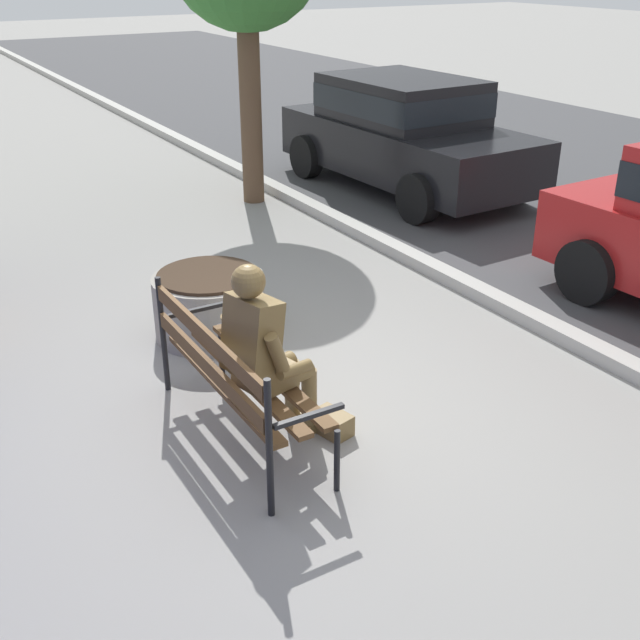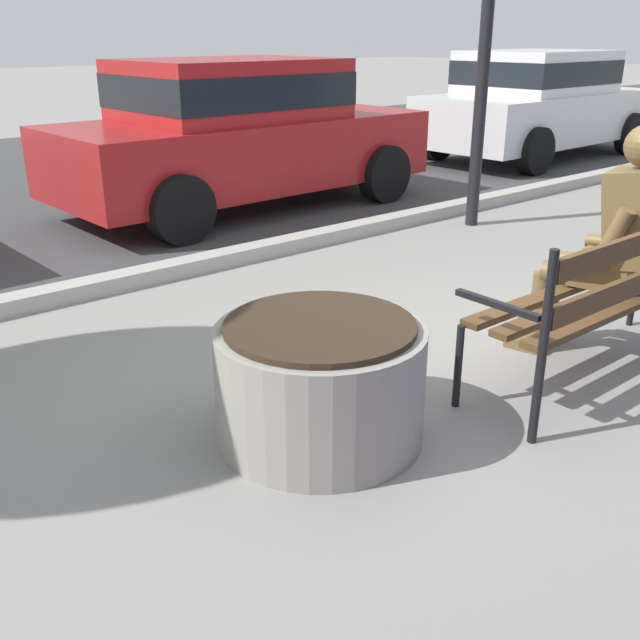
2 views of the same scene
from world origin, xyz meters
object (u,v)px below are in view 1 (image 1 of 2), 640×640
object	(u,v)px
parked_car_black	(404,130)
bronze_statue_seated	(271,358)
concrete_planter	(209,304)
park_bench	(231,370)

from	to	relation	value
parked_car_black	bronze_statue_seated	bearing A→B (deg)	-43.84
bronze_statue_seated	concrete_planter	distance (m)	1.88
park_bench	bronze_statue_seated	world-z (taller)	bronze_statue_seated
park_bench	concrete_planter	bearing A→B (deg)	161.94
parked_car_black	concrete_planter	bearing A→B (deg)	-55.07
concrete_planter	parked_car_black	world-z (taller)	parked_car_black
concrete_planter	park_bench	bearing A→B (deg)	-18.06
bronze_statue_seated	concrete_planter	world-z (taller)	bronze_statue_seated
park_bench	parked_car_black	size ratio (longest dim) A/B	0.43
bronze_statue_seated	parked_car_black	world-z (taller)	parked_car_black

